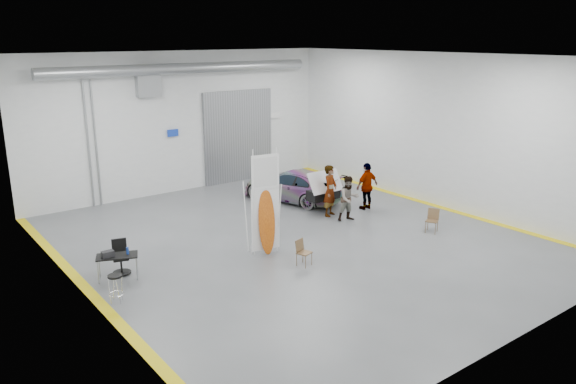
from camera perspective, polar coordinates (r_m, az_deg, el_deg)
ground at (r=18.87m, az=0.86°, el=-4.89°), size 16.00×16.00×0.00m
room_shell at (r=19.76m, az=-2.55°, el=8.25°), size 14.02×16.18×6.01m
sedan_car at (r=23.16m, az=0.45°, el=0.67°), size 3.03×4.69×1.26m
person_a at (r=21.15m, az=4.31°, el=0.15°), size 0.84×0.73×1.96m
person_b at (r=20.69m, az=6.21°, el=-0.66°), size 0.95×0.82×1.68m
person_c at (r=22.12m, az=8.03°, el=0.60°), size 1.09×0.46×1.87m
surfboard_display at (r=17.34m, az=-2.11°, el=-2.02°), size 0.94×0.36×3.36m
folding_chair_near at (r=16.79m, az=1.63°, el=-6.68°), size 0.46×0.49×0.79m
folding_chair_far at (r=20.12m, az=14.36°, el=-3.30°), size 0.51×0.63×0.82m
shop_stool at (r=15.19m, az=-17.07°, el=-9.39°), size 0.39×0.39×0.76m
work_table at (r=16.43m, az=-17.20°, el=-6.21°), size 1.25×0.95×0.91m
office_chair at (r=16.90m, az=-16.70°, el=-6.54°), size 0.53×0.56×0.99m
trunk_lid at (r=21.55m, az=3.60°, el=1.29°), size 1.47×0.89×0.04m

